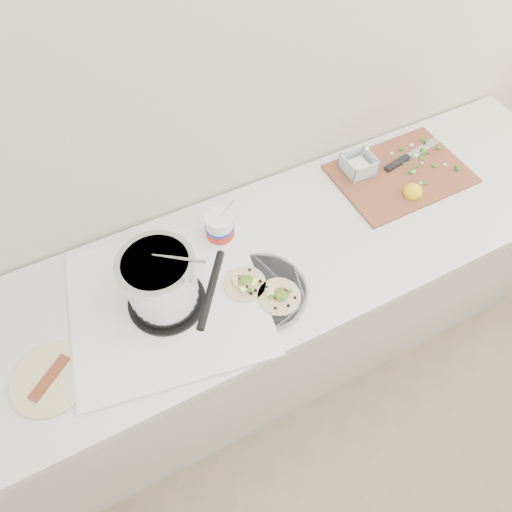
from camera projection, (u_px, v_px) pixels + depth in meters
name	position (u px, v px, depth m)	size (l,w,h in m)	color
counter	(283.00, 305.00, 1.96)	(2.44, 0.66, 0.90)	silver
stove	(163.00, 289.00, 1.37)	(0.68, 0.65, 0.28)	silver
taco_plate	(262.00, 290.00, 1.46)	(0.30, 0.30, 0.04)	slate
tub	(220.00, 226.00, 1.54)	(0.10, 0.10, 0.22)	white
cutboard	(397.00, 170.00, 1.76)	(0.51, 0.36, 0.08)	brown
bacon_plate	(51.00, 379.00, 1.30)	(0.23, 0.23, 0.02)	#C7C085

